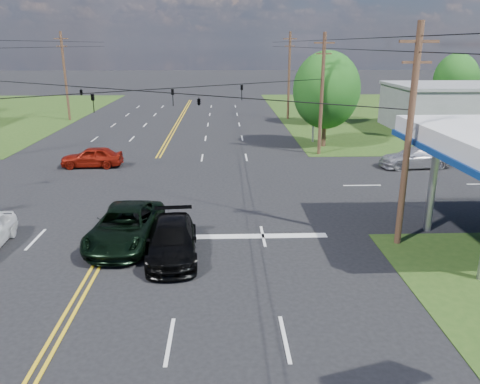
{
  "coord_description": "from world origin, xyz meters",
  "views": [
    {
      "loc": [
        5.19,
        -16.19,
        8.59
      ],
      "look_at": [
        6.0,
        6.0,
        1.56
      ],
      "focal_mm": 35.0,
      "sensor_mm": 36.0,
      "label": 1
    }
  ],
  "objects_px": {
    "pole_left_far": "(65,75)",
    "pickup_dkgreen": "(125,226)",
    "retail_ne": "(461,109)",
    "suv_black": "(172,240)",
    "tree_right_b": "(325,86)",
    "pole_ne": "(322,93)",
    "pole_se": "(409,136)",
    "tree_right_a": "(326,90)",
    "tree_far_r": "(456,79)",
    "pole_right_far": "(289,75)"
  },
  "relations": [
    {
      "from": "pole_left_far",
      "to": "tree_right_b",
      "type": "distance_m",
      "value": 29.79
    },
    {
      "from": "pole_left_far",
      "to": "tree_far_r",
      "type": "distance_m",
      "value": 47.05
    },
    {
      "from": "pole_ne",
      "to": "suv_black",
      "type": "relative_size",
      "value": 1.88
    },
    {
      "from": "pole_se",
      "to": "pickup_dkgreen",
      "type": "xyz_separation_m",
      "value": [
        -12.24,
        0.5,
        -4.11
      ]
    },
    {
      "from": "pole_right_far",
      "to": "tree_right_a",
      "type": "bearing_deg",
      "value": -86.42
    },
    {
      "from": "retail_ne",
      "to": "tree_right_a",
      "type": "height_order",
      "value": "tree_right_a"
    },
    {
      "from": "tree_far_r",
      "to": "suv_black",
      "type": "distance_m",
      "value": 50.75
    },
    {
      "from": "pole_se",
      "to": "tree_right_a",
      "type": "bearing_deg",
      "value": 87.27
    },
    {
      "from": "tree_right_b",
      "to": "pole_left_far",
      "type": "bearing_deg",
      "value": 172.28
    },
    {
      "from": "tree_right_a",
      "to": "tree_right_b",
      "type": "xyz_separation_m",
      "value": [
        2.5,
        12.0,
        -0.65
      ]
    },
    {
      "from": "retail_ne",
      "to": "suv_black",
      "type": "xyz_separation_m",
      "value": [
        -27.0,
        -30.0,
        -1.47
      ]
    },
    {
      "from": "tree_right_a",
      "to": "tree_far_r",
      "type": "bearing_deg",
      "value": 41.99
    },
    {
      "from": "retail_ne",
      "to": "tree_right_b",
      "type": "relative_size",
      "value": 1.98
    },
    {
      "from": "retail_ne",
      "to": "pole_ne",
      "type": "xyz_separation_m",
      "value": [
        -17.0,
        -11.0,
        2.72
      ]
    },
    {
      "from": "suv_black",
      "to": "tree_right_b",
      "type": "bearing_deg",
      "value": 64.23
    },
    {
      "from": "pickup_dkgreen",
      "to": "pole_ne",
      "type": "bearing_deg",
      "value": 58.77
    },
    {
      "from": "tree_right_a",
      "to": "tree_far_r",
      "type": "xyz_separation_m",
      "value": [
        20.0,
        18.0,
        -0.33
      ]
    },
    {
      "from": "pole_left_far",
      "to": "tree_far_r",
      "type": "relative_size",
      "value": 1.31
    },
    {
      "from": "pole_left_far",
      "to": "pickup_dkgreen",
      "type": "height_order",
      "value": "pole_left_far"
    },
    {
      "from": "pole_ne",
      "to": "pickup_dkgreen",
      "type": "height_order",
      "value": "pole_ne"
    },
    {
      "from": "tree_far_r",
      "to": "pole_se",
      "type": "bearing_deg",
      "value": -118.3
    },
    {
      "from": "pole_ne",
      "to": "pole_right_far",
      "type": "relative_size",
      "value": 0.95
    },
    {
      "from": "retail_ne",
      "to": "tree_right_b",
      "type": "distance_m",
      "value": 14.22
    },
    {
      "from": "pole_ne",
      "to": "tree_right_b",
      "type": "bearing_deg",
      "value": 76.87
    },
    {
      "from": "pole_ne",
      "to": "tree_right_b",
      "type": "height_order",
      "value": "pole_ne"
    },
    {
      "from": "tree_far_r",
      "to": "pickup_dkgreen",
      "type": "xyz_separation_m",
      "value": [
        -33.24,
        -38.5,
        -3.74
      ]
    },
    {
      "from": "pickup_dkgreen",
      "to": "retail_ne",
      "type": "bearing_deg",
      "value": 48.0
    },
    {
      "from": "pole_se",
      "to": "tree_right_a",
      "type": "relative_size",
      "value": 1.16
    },
    {
      "from": "tree_far_r",
      "to": "suv_black",
      "type": "bearing_deg",
      "value": -127.78
    },
    {
      "from": "pole_ne",
      "to": "pickup_dkgreen",
      "type": "bearing_deg",
      "value": -124.97
    },
    {
      "from": "tree_right_b",
      "to": "tree_far_r",
      "type": "xyz_separation_m",
      "value": [
        17.5,
        6.0,
        0.33
      ]
    },
    {
      "from": "pole_se",
      "to": "suv_black",
      "type": "distance_m",
      "value": 10.89
    },
    {
      "from": "pole_ne",
      "to": "pickup_dkgreen",
      "type": "distance_m",
      "value": 21.75
    },
    {
      "from": "retail_ne",
      "to": "tree_far_r",
      "type": "bearing_deg",
      "value": 68.2
    },
    {
      "from": "pole_se",
      "to": "pole_ne",
      "type": "relative_size",
      "value": 1.0
    },
    {
      "from": "pole_left_far",
      "to": "tree_right_b",
      "type": "bearing_deg",
      "value": -7.72
    },
    {
      "from": "tree_right_b",
      "to": "tree_right_a",
      "type": "bearing_deg",
      "value": -101.77
    },
    {
      "from": "tree_right_a",
      "to": "suv_black",
      "type": "relative_size",
      "value": 1.62
    },
    {
      "from": "pole_left_far",
      "to": "pickup_dkgreen",
      "type": "distance_m",
      "value": 39.25
    },
    {
      "from": "retail_ne",
      "to": "pole_right_far",
      "type": "relative_size",
      "value": 1.4
    },
    {
      "from": "pole_left_far",
      "to": "tree_far_r",
      "type": "height_order",
      "value": "pole_left_far"
    },
    {
      "from": "pole_se",
      "to": "tree_right_b",
      "type": "bearing_deg",
      "value": 83.95
    },
    {
      "from": "pole_se",
      "to": "tree_far_r",
      "type": "xyz_separation_m",
      "value": [
        21.0,
        39.0,
        -0.37
      ]
    },
    {
      "from": "pole_ne",
      "to": "suv_black",
      "type": "bearing_deg",
      "value": -117.76
    },
    {
      "from": "tree_right_a",
      "to": "pickup_dkgreen",
      "type": "bearing_deg",
      "value": -122.86
    },
    {
      "from": "suv_black",
      "to": "retail_ne",
      "type": "bearing_deg",
      "value": 43.9
    },
    {
      "from": "tree_far_r",
      "to": "pickup_dkgreen",
      "type": "relative_size",
      "value": 1.32
    },
    {
      "from": "pole_se",
      "to": "tree_far_r",
      "type": "relative_size",
      "value": 1.25
    },
    {
      "from": "tree_right_b",
      "to": "pickup_dkgreen",
      "type": "relative_size",
      "value": 1.22
    },
    {
      "from": "suv_black",
      "to": "pole_se",
      "type": "bearing_deg",
      "value": 1.58
    }
  ]
}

